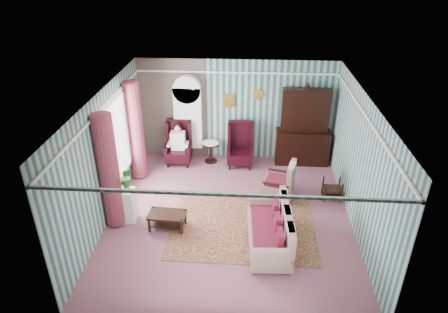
# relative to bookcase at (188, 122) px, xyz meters

# --- Properties ---
(floor) EXTENTS (6.00, 6.00, 0.00)m
(floor) POSITION_rel_bookcase_xyz_m (1.35, -2.84, -1.12)
(floor) COLOR #8E525C
(floor) RESTS_ON ground
(room_shell) EXTENTS (5.53, 6.02, 2.91)m
(room_shell) POSITION_rel_bookcase_xyz_m (0.73, -2.66, 0.89)
(room_shell) COLOR #325C5A
(room_shell) RESTS_ON ground
(bookcase) EXTENTS (0.80, 0.28, 2.24)m
(bookcase) POSITION_rel_bookcase_xyz_m (0.00, 0.00, 0.00)
(bookcase) COLOR silver
(bookcase) RESTS_ON floor
(dresser_hutch) EXTENTS (1.50, 0.56, 2.36)m
(dresser_hutch) POSITION_rel_bookcase_xyz_m (3.25, -0.12, 0.06)
(dresser_hutch) COLOR black
(dresser_hutch) RESTS_ON floor
(wingback_left) EXTENTS (0.76, 0.80, 1.25)m
(wingback_left) POSITION_rel_bookcase_xyz_m (-0.25, -0.39, -0.50)
(wingback_left) COLOR black
(wingback_left) RESTS_ON floor
(wingback_right) EXTENTS (0.76, 0.80, 1.25)m
(wingback_right) POSITION_rel_bookcase_xyz_m (1.50, -0.39, -0.50)
(wingback_right) COLOR black
(wingback_right) RESTS_ON floor
(seated_woman) EXTENTS (0.44, 0.40, 1.18)m
(seated_woman) POSITION_rel_bookcase_xyz_m (-0.25, -0.39, -0.53)
(seated_woman) COLOR silver
(seated_woman) RESTS_ON floor
(round_side_table) EXTENTS (0.50, 0.50, 0.60)m
(round_side_table) POSITION_rel_bookcase_xyz_m (0.65, -0.24, -0.82)
(round_side_table) COLOR black
(round_side_table) RESTS_ON floor
(nest_table) EXTENTS (0.45, 0.38, 0.54)m
(nest_table) POSITION_rel_bookcase_xyz_m (3.82, -1.94, -0.85)
(nest_table) COLOR black
(nest_table) RESTS_ON floor
(plant_stand) EXTENTS (0.55, 0.35, 0.80)m
(plant_stand) POSITION_rel_bookcase_xyz_m (-1.05, -3.14, -0.72)
(plant_stand) COLOR silver
(plant_stand) RESTS_ON floor
(rug) EXTENTS (3.20, 2.60, 0.01)m
(rug) POSITION_rel_bookcase_xyz_m (1.65, -3.14, -1.11)
(rug) COLOR #4D191A
(rug) RESTS_ON floor
(sofa) EXTENTS (0.99, 1.89, 0.94)m
(sofa) POSITION_rel_bookcase_xyz_m (2.20, -3.81, -0.65)
(sofa) COLOR beige
(sofa) RESTS_ON floor
(floral_armchair) EXTENTS (1.00, 0.98, 1.07)m
(floral_armchair) POSITION_rel_bookcase_xyz_m (2.49, -1.95, -0.58)
(floral_armchair) COLOR beige
(floral_armchair) RESTS_ON floor
(coffee_table) EXTENTS (0.85, 0.52, 0.38)m
(coffee_table) POSITION_rel_bookcase_xyz_m (-0.01, -3.37, -0.93)
(coffee_table) COLOR black
(coffee_table) RESTS_ON floor
(potted_plant_a) EXTENTS (0.44, 0.39, 0.45)m
(potted_plant_a) POSITION_rel_bookcase_xyz_m (-1.11, -3.28, -0.09)
(potted_plant_a) COLOR #275A1C
(potted_plant_a) RESTS_ON plant_stand
(potted_plant_b) EXTENTS (0.29, 0.25, 0.48)m
(potted_plant_b) POSITION_rel_bookcase_xyz_m (-0.94, -3.00, -0.08)
(potted_plant_b) COLOR #29581B
(potted_plant_b) RESTS_ON plant_stand
(potted_plant_c) EXTENTS (0.27, 0.27, 0.39)m
(potted_plant_c) POSITION_rel_bookcase_xyz_m (-1.13, -3.07, -0.12)
(potted_plant_c) COLOR #214A17
(potted_plant_c) RESTS_ON plant_stand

